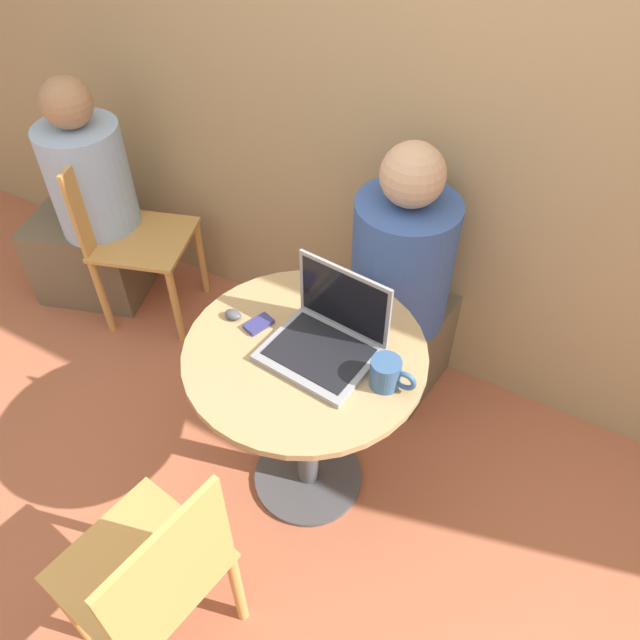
% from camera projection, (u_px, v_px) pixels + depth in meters
% --- Properties ---
extents(ground_plane, '(12.00, 12.00, 0.00)m').
position_uv_depth(ground_plane, '(308.00, 477.00, 2.44)').
color(ground_plane, '#B26042').
extents(back_wall, '(7.00, 0.05, 2.60)m').
position_uv_depth(back_wall, '(431.00, 71.00, 2.04)').
color(back_wall, tan).
rests_on(back_wall, ground_plane).
extents(round_table, '(0.76, 0.76, 0.74)m').
position_uv_depth(round_table, '(306.00, 390.00, 2.06)').
color(round_table, '#4C4C51').
rests_on(round_table, ground_plane).
extents(laptop, '(0.35, 0.30, 0.26)m').
position_uv_depth(laptop, '(326.00, 337.00, 1.89)').
color(laptop, gray).
rests_on(laptop, round_table).
extents(cell_phone, '(0.08, 0.10, 0.02)m').
position_uv_depth(cell_phone, '(259.00, 324.00, 1.99)').
color(cell_phone, navy).
rests_on(cell_phone, round_table).
extents(computer_mouse, '(0.06, 0.04, 0.03)m').
position_uv_depth(computer_mouse, '(233.00, 315.00, 2.01)').
color(computer_mouse, '#4C4C51').
rests_on(computer_mouse, round_table).
extents(coffee_cup, '(0.14, 0.09, 0.10)m').
position_uv_depth(coffee_cup, '(387.00, 374.00, 1.79)').
color(coffee_cup, '#335684').
rests_on(coffee_cup, round_table).
extents(chair_empty, '(0.46, 0.46, 0.88)m').
position_uv_depth(chair_empty, '(155.00, 580.00, 1.70)').
color(chair_empty, tan).
rests_on(chair_empty, ground_plane).
extents(person_seated, '(0.40, 0.60, 1.18)m').
position_uv_depth(person_seated, '(405.00, 295.00, 2.48)').
color(person_seated, brown).
rests_on(person_seated, ground_plane).
extents(chair_background, '(0.51, 0.51, 0.85)m').
position_uv_depth(chair_background, '(130.00, 236.00, 2.81)').
color(chair_background, tan).
rests_on(chair_background, ground_plane).
extents(person_background, '(0.59, 0.48, 1.13)m').
position_uv_depth(person_background, '(89.00, 216.00, 2.89)').
color(person_background, brown).
rests_on(person_background, ground_plane).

